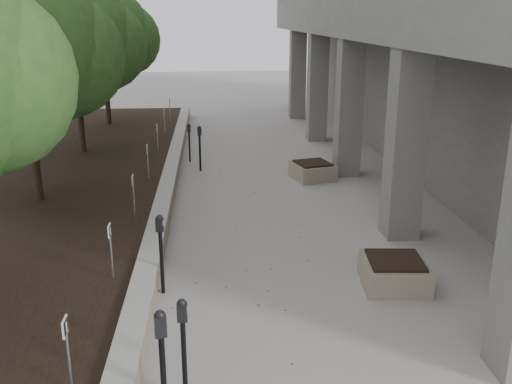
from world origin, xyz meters
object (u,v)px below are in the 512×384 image
planter_front (394,272)px  parking_meter_4 (200,149)px  crabapple_tree_3 (26,85)px  crabapple_tree_5 (104,55)px  parking_meter_2 (184,351)px  crabapple_tree_4 (76,66)px  parking_meter_3 (161,254)px  parking_meter_5 (189,143)px  parking_meter_1 (163,371)px  planter_back (313,170)px

planter_front → parking_meter_4: bearing=113.6°
crabapple_tree_3 → crabapple_tree_5: size_ratio=1.00×
parking_meter_4 → planter_front: size_ratio=1.28×
parking_meter_2 → parking_meter_4: 10.99m
crabapple_tree_4 → parking_meter_4: 4.67m
crabapple_tree_4 → planter_front: bearing=-52.0°
crabapple_tree_3 → planter_front: (7.33, -4.38, -2.86)m
crabapple_tree_4 → parking_meter_3: size_ratio=3.77×
parking_meter_2 → parking_meter_5: 12.21m
parking_meter_3 → parking_meter_1: bearing=-71.2°
crabapple_tree_4 → parking_meter_4: crabapple_tree_4 is taller
parking_meter_1 → planter_front: (3.79, 3.37, -0.51)m
crabapple_tree_3 → parking_meter_5: crabapple_tree_3 is taller
crabapple_tree_4 → parking_meter_5: (3.43, -0.05, -2.49)m
planter_front → planter_back: size_ratio=1.02×
crabapple_tree_4 → planter_back: bearing=-18.7°
planter_front → planter_back: bearing=91.9°
crabapple_tree_3 → crabapple_tree_4: 5.00m
crabapple_tree_3 → crabapple_tree_4: same height
parking_meter_1 → parking_meter_3: bearing=84.0°
crabapple_tree_5 → crabapple_tree_3: bearing=-90.0°
planter_back → parking_meter_3: bearing=-119.1°
parking_meter_1 → parking_meter_5: bearing=79.7°
crabapple_tree_3 → planter_front: bearing=-30.8°
parking_meter_3 → parking_meter_5: size_ratio=1.14×
crabapple_tree_5 → parking_meter_2: 17.83m
parking_meter_3 → crabapple_tree_4: bearing=123.1°
crabapple_tree_4 → crabapple_tree_5: size_ratio=1.00×
parking_meter_3 → parking_meter_4: 8.07m
crabapple_tree_4 → crabapple_tree_3: bearing=-90.0°
crabapple_tree_4 → planter_front: size_ratio=4.89×
crabapple_tree_3 → parking_meter_3: size_ratio=3.77×
crabapple_tree_4 → planter_front: (7.33, -9.38, -2.86)m
parking_meter_4 → planter_back: size_ratio=1.30×
planter_front → crabapple_tree_5: bearing=117.0°
parking_meter_5 → parking_meter_1: bearing=-88.6°
crabapple_tree_4 → planter_back: crabapple_tree_4 is taller
parking_meter_4 → parking_meter_2: bearing=-99.6°
parking_meter_1 → parking_meter_4: bearing=77.9°
crabapple_tree_5 → parking_meter_4: 7.71m
parking_meter_4 → planter_back: bearing=-28.4°
crabapple_tree_3 → parking_meter_1: size_ratio=3.52×
parking_meter_2 → parking_meter_3: size_ratio=0.98×
parking_meter_2 → parking_meter_3: parking_meter_3 is taller
parking_meter_2 → planter_front: size_ratio=1.28×
parking_meter_4 → parking_meter_5: 1.27m
crabapple_tree_4 → crabapple_tree_5: (0.00, 5.00, 0.00)m
crabapple_tree_3 → parking_meter_4: (3.79, 3.73, -2.41)m
parking_meter_1 → parking_meter_2: bearing=55.5°
parking_meter_2 → planter_front: parking_meter_2 is taller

